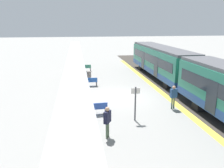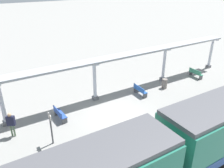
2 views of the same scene
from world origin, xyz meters
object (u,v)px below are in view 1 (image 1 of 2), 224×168
at_px(canopy_pillar_fourth, 76,111).
at_px(passenger_waiting_near_edge, 174,94).
at_px(train_near_carriage, 160,61).
at_px(passenger_by_the_benches, 107,119).
at_px(bench_near_end, 90,82).
at_px(bench_extra_slot, 96,109).
at_px(bench_far_end, 85,68).
at_px(canopy_pillar_third, 76,79).
at_px(trash_bin, 89,75).
at_px(platform_info_sign, 135,100).
at_px(canopy_pillar_nearest, 76,55).
at_px(canopy_pillar_second, 76,63).

xyz_separation_m(canopy_pillar_fourth, passenger_waiting_near_edge, (-6.84, -3.71, -0.62)).
height_order(train_near_carriage, passenger_by_the_benches, train_near_carriage).
height_order(bench_near_end, bench_extra_slot, same).
bearing_deg(bench_extra_slot, bench_near_end, -89.98).
bearing_deg(canopy_pillar_fourth, bench_far_end, -93.66).
bearing_deg(bench_near_end, canopy_pillar_third, 70.82).
height_order(trash_bin, platform_info_sign, platform_info_sign).
bearing_deg(platform_info_sign, bench_near_end, -74.72).
bearing_deg(passenger_waiting_near_edge, bench_far_end, -68.32).
relative_size(bench_near_end, passenger_by_the_benches, 0.86).
bearing_deg(bench_far_end, canopy_pillar_nearest, -72.04).
relative_size(canopy_pillar_fourth, bench_near_end, 2.21).
height_order(canopy_pillar_nearest, bench_extra_slot, canopy_pillar_nearest).
bearing_deg(passenger_by_the_benches, canopy_pillar_third, -76.73).
relative_size(bench_extra_slot, trash_bin, 1.69).
distance_m(trash_bin, passenger_by_the_benches, 13.35).
height_order(bench_far_end, passenger_waiting_near_edge, passenger_waiting_near_edge).
distance_m(canopy_pillar_second, platform_info_sign, 12.97).
height_order(bench_extra_slot, passenger_waiting_near_edge, passenger_waiting_near_edge).
xyz_separation_m(canopy_pillar_second, bench_extra_slot, (-1.29, 11.15, -1.25)).
bearing_deg(trash_bin, passenger_waiting_near_edge, 119.01).
distance_m(bench_extra_slot, passenger_waiting_near_edge, 5.58).
bearing_deg(canopy_pillar_nearest, passenger_by_the_benches, 94.32).
height_order(train_near_carriage, canopy_pillar_third, train_near_carriage).
bearing_deg(passenger_waiting_near_edge, trash_bin, -60.99).
relative_size(canopy_pillar_nearest, bench_near_end, 2.21).
height_order(canopy_pillar_fourth, passenger_by_the_benches, canopy_pillar_fourth).
relative_size(canopy_pillar_nearest, canopy_pillar_third, 1.00).
relative_size(trash_bin, platform_info_sign, 0.41).
height_order(canopy_pillar_fourth, trash_bin, canopy_pillar_fourth).
relative_size(bench_far_end, trash_bin, 1.67).
xyz_separation_m(canopy_pillar_fourth, bench_near_end, (-1.29, -10.74, -1.25)).
height_order(train_near_carriage, canopy_pillar_second, train_near_carriage).
bearing_deg(bench_near_end, canopy_pillar_nearest, -83.20).
distance_m(canopy_pillar_second, bench_far_end, 3.81).
bearing_deg(bench_near_end, train_near_carriage, -162.47).
bearing_deg(passenger_by_the_benches, trash_bin, -89.03).
distance_m(passenger_waiting_near_edge, passenger_by_the_benches, 6.29).
xyz_separation_m(train_near_carriage, trash_bin, (7.97, -0.25, -1.38)).
bearing_deg(passenger_by_the_benches, train_near_carriage, -120.60).
xyz_separation_m(canopy_pillar_third, trash_bin, (-1.39, -6.50, -1.25)).
xyz_separation_m(train_near_carriage, canopy_pillar_nearest, (9.35, -8.27, -0.14)).
xyz_separation_m(canopy_pillar_fourth, passenger_by_the_benches, (-1.61, -0.19, -0.60)).
height_order(train_near_carriage, passenger_waiting_near_edge, train_near_carriage).
xyz_separation_m(canopy_pillar_nearest, passenger_waiting_near_edge, (-6.84, 17.85, -0.62)).
bearing_deg(train_near_carriage, trash_bin, -1.76).
height_order(canopy_pillar_third, passenger_by_the_benches, canopy_pillar_third).
distance_m(bench_far_end, passenger_by_the_benches, 17.83).
xyz_separation_m(canopy_pillar_third, passenger_waiting_near_edge, (-6.84, 3.32, -0.62)).
bearing_deg(canopy_pillar_nearest, trash_bin, 99.81).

